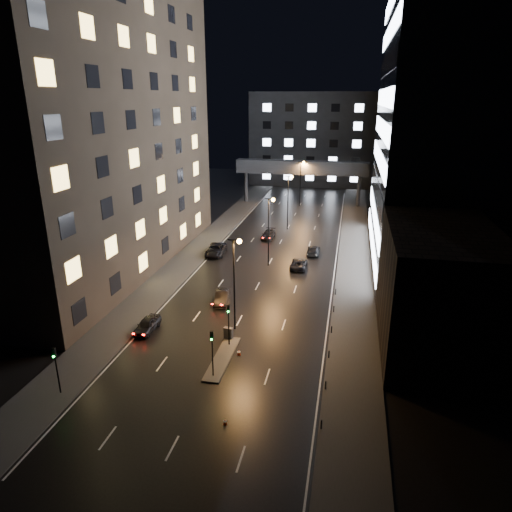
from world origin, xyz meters
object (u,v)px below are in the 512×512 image
(car_toward_a, at_px, (299,264))
(car_away_b, at_px, (222,297))
(car_away_a, at_px, (147,325))
(car_away_c, at_px, (216,250))
(car_away_d, at_px, (268,235))
(utility_cabinet, at_px, (228,333))
(car_toward_b, at_px, (313,250))

(car_toward_a, bearing_deg, car_away_b, 61.01)
(car_away_a, height_order, car_away_c, car_away_c)
(car_away_b, bearing_deg, car_away_a, -132.30)
(car_away_d, distance_m, car_toward_a, 15.22)
(car_toward_a, bearing_deg, car_away_c, -13.66)
(car_away_c, relative_size, car_toward_a, 1.23)
(car_away_c, distance_m, utility_cabinet, 27.04)
(car_away_a, relative_size, car_away_c, 0.72)
(car_away_d, relative_size, car_toward_a, 1.01)
(car_away_d, distance_m, utility_cabinet, 35.77)
(car_away_a, distance_m, car_away_c, 25.55)
(car_away_b, height_order, car_away_d, car_away_b)
(car_away_a, distance_m, car_away_d, 36.31)
(car_away_a, bearing_deg, car_away_c, 91.41)
(car_away_d, height_order, car_toward_a, car_away_d)
(car_away_b, xyz_separation_m, car_toward_a, (7.70, 13.73, -0.06))
(car_away_c, height_order, car_toward_a, car_away_c)
(car_toward_a, relative_size, car_toward_b, 1.02)
(car_away_b, height_order, car_toward_a, car_away_b)
(car_toward_a, height_order, utility_cabinet, utility_cabinet)
(car_away_c, bearing_deg, car_toward_b, 7.38)
(car_away_a, xyz_separation_m, car_away_c, (0.00, 25.55, 0.10))
(car_away_d, height_order, car_toward_b, car_away_d)
(car_away_c, relative_size, car_away_d, 1.22)
(car_away_d, bearing_deg, car_away_a, -99.18)
(car_away_a, bearing_deg, car_away_b, 56.86)
(car_away_a, relative_size, car_toward_a, 0.88)
(car_away_b, height_order, car_toward_b, car_away_b)
(car_away_a, bearing_deg, car_away_d, 81.02)
(car_toward_a, xyz_separation_m, utility_cabinet, (-4.63, -22.17, 0.08))
(car_away_b, distance_m, car_away_c, 18.06)
(car_toward_b, bearing_deg, car_away_a, 62.15)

